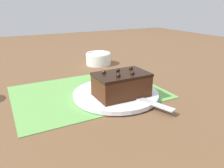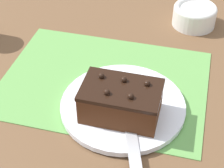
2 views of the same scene
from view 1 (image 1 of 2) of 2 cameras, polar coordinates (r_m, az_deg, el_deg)
ground_plane at (r=0.71m, az=-6.18°, el=-2.18°), size 3.00×3.00×0.00m
placemat_woven at (r=0.71m, az=-6.18°, el=-2.04°), size 0.46×0.34×0.00m
cake_plate at (r=0.67m, az=0.97°, el=-2.58°), size 0.26×0.26×0.01m
chocolate_cake at (r=0.63m, az=2.47°, el=-0.08°), size 0.15×0.10×0.08m
serving_knife at (r=0.64m, az=4.68°, el=-2.66°), size 0.09×0.21×0.01m
small_bowl at (r=1.03m, az=-3.54°, el=6.78°), size 0.12×0.12×0.06m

